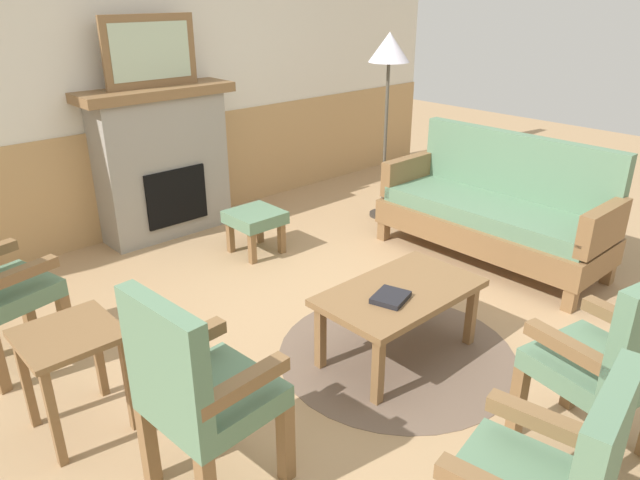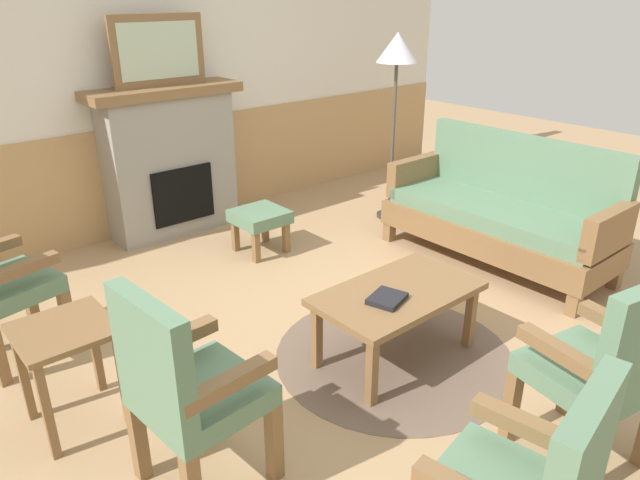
{
  "view_description": "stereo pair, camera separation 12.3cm",
  "coord_description": "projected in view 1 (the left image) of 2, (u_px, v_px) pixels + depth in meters",
  "views": [
    {
      "loc": [
        -2.32,
        -2.16,
        2.02
      ],
      "look_at": [
        0.0,
        0.35,
        0.55
      ],
      "focal_mm": 32.88,
      "sensor_mm": 36.0,
      "label": 1
    },
    {
      "loc": [
        -2.22,
        -2.24,
        2.02
      ],
      "look_at": [
        0.0,
        0.35,
        0.55
      ],
      "focal_mm": 32.88,
      "sensor_mm": 36.0,
      "label": 2
    }
  ],
  "objects": [
    {
      "name": "ground_plane",
      "position": [
        357.0,
        336.0,
        3.7
      ],
      "size": [
        14.0,
        14.0,
        0.0
      ],
      "primitive_type": "plane",
      "color": "tan"
    },
    {
      "name": "wall_back",
      "position": [
        140.0,
        80.0,
        4.93
      ],
      "size": [
        7.2,
        0.14,
        2.7
      ],
      "color": "silver",
      "rests_on": "ground_plane"
    },
    {
      "name": "fireplace",
      "position": [
        162.0,
        161.0,
        5.03
      ],
      "size": [
        1.3,
        0.44,
        1.28
      ],
      "color": "gray",
      "rests_on": "ground_plane"
    },
    {
      "name": "framed_picture",
      "position": [
        150.0,
        51.0,
        4.67
      ],
      "size": [
        0.8,
        0.04,
        0.56
      ],
      "color": "brown",
      "rests_on": "fireplace"
    },
    {
      "name": "couch",
      "position": [
        495.0,
        212.0,
        4.62
      ],
      "size": [
        0.7,
        1.8,
        0.98
      ],
      "color": "brown",
      "rests_on": "ground_plane"
    },
    {
      "name": "coffee_table",
      "position": [
        400.0,
        298.0,
        3.37
      ],
      "size": [
        0.96,
        0.56,
        0.44
      ],
      "color": "brown",
      "rests_on": "ground_plane"
    },
    {
      "name": "round_rug",
      "position": [
        396.0,
        353.0,
        3.52
      ],
      "size": [
        1.42,
        1.42,
        0.01
      ],
      "primitive_type": "cylinder",
      "color": "brown",
      "rests_on": "ground_plane"
    },
    {
      "name": "book_on_table",
      "position": [
        391.0,
        297.0,
        3.23
      ],
      "size": [
        0.24,
        0.22,
        0.03
      ],
      "primitive_type": "cube",
      "rotation": [
        0.0,
        0.0,
        0.3
      ],
      "color": "black",
      "rests_on": "coffee_table"
    },
    {
      "name": "footstool",
      "position": [
        255.0,
        220.0,
        4.77
      ],
      "size": [
        0.4,
        0.4,
        0.36
      ],
      "color": "brown",
      "rests_on": "ground_plane"
    },
    {
      "name": "armchair_near_fireplace",
      "position": [
        197.0,
        387.0,
        2.36
      ],
      "size": [
        0.51,
        0.51,
        0.98
      ],
      "color": "brown",
      "rests_on": "ground_plane"
    },
    {
      "name": "armchair_front_left",
      "position": [
        612.0,
        358.0,
        2.55
      ],
      "size": [
        0.56,
        0.56,
        0.98
      ],
      "color": "brown",
      "rests_on": "ground_plane"
    },
    {
      "name": "side_table",
      "position": [
        72.0,
        353.0,
        2.77
      ],
      "size": [
        0.44,
        0.44,
        0.55
      ],
      "color": "brown",
      "rests_on": "ground_plane"
    },
    {
      "name": "floor_lamp_by_couch",
      "position": [
        389.0,
        60.0,
        5.09
      ],
      "size": [
        0.36,
        0.36,
        1.68
      ],
      "color": "#332D28",
      "rests_on": "ground_plane"
    }
  ]
}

